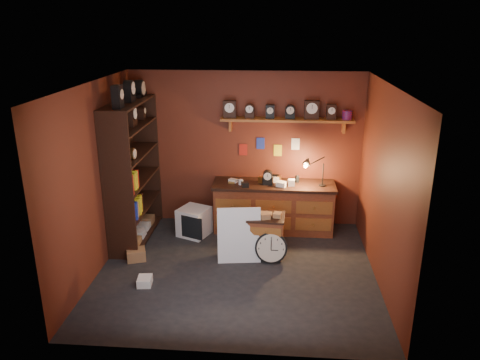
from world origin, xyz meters
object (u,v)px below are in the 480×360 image
workbench (274,204)px  big_round_clock (271,248)px  low_cabinet (266,233)px  shelving_unit (131,166)px

workbench → big_round_clock: workbench is taller
workbench → low_cabinet: size_ratio=2.82×
workbench → big_round_clock: (-0.02, -1.18, -0.23)m
low_cabinet → workbench: bearing=86.6°
low_cabinet → big_round_clock: bearing=-67.3°
workbench → low_cabinet: 0.94m
shelving_unit → big_round_clock: shelving_unit is taller
workbench → low_cabinet: (-0.11, -0.93, -0.12)m
shelving_unit → workbench: (2.31, 0.49, -0.78)m
workbench → big_round_clock: size_ratio=4.25×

